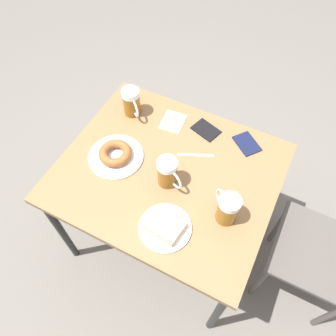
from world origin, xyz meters
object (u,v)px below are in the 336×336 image
Objects in this scene: plate_with_donut at (116,155)px; passport_near_edge at (206,130)px; fork at (196,155)px; passport_far_edge at (247,144)px; beer_mug_left at (168,173)px; beer_mug_center at (228,208)px; napkin_folded at (173,122)px; beer_mug_right at (132,102)px; plate_with_cake at (165,227)px.

plate_with_donut is 0.45m from passport_near_edge.
passport_far_edge reaches higher than fork.
beer_mug_left is 0.20m from fork.
beer_mug_center is at bearing 6.53° from passport_far_edge.
beer_mug_right is at bearing -80.43° from napkin_folded.
fork is (-0.17, 0.32, -0.02)m from plate_with_donut.
passport_far_edge is at bearing 132.24° from fork.
beer_mug_right reaches higher than napkin_folded.
plate_with_cake is at bearing 41.75° from beer_mug_right.
beer_mug_right is 0.89× the size of fork.
passport_far_edge is (-0.01, 0.20, 0.00)m from passport_near_edge.
beer_mug_left is at bearing -33.88° from passport_far_edge.
plate_with_donut is 0.27m from beer_mug_left.
beer_mug_right is at bearing -83.23° from passport_far_edge.
passport_near_edge is (-0.02, 0.16, 0.00)m from napkin_folded.
plate_with_cake is 0.41m from plate_with_donut.
beer_mug_left reaches higher than plate_with_cake.
beer_mug_right reaches higher than passport_near_edge.
beer_mug_center is 0.46m from passport_near_edge.
passport_near_edge is at bearing 174.64° from beer_mug_left.
beer_mug_left is at bearing -98.57° from beer_mug_center.
plate_with_donut is 0.36m from fork.
beer_mug_center is (0.05, 0.55, 0.05)m from plate_with_donut.
beer_mug_center reaches higher than fork.
beer_mug_right is (-0.48, -0.43, 0.05)m from plate_with_cake.
plate_with_donut is at bearing -61.52° from fork.
beer_mug_right is 0.22m from napkin_folded.
plate_with_cake reaches higher than napkin_folded.
beer_mug_left is 0.43m from passport_far_edge.
passport_far_edge is (-0.35, 0.24, -0.07)m from beer_mug_left.
plate_with_donut reaches higher than fork.
plate_with_cake is at bearing 59.92° from plate_with_donut.
plate_with_donut is 0.61m from passport_far_edge.
napkin_folded is (-0.32, -0.13, -0.07)m from beer_mug_left.
beer_mug_left reaches higher than plate_with_donut.
passport_near_edge is at bearing -173.77° from fork.
beer_mug_left reaches higher than fork.
passport_near_edge is (-0.38, -0.25, -0.07)m from beer_mug_center.
plate_with_donut is 1.83× the size of napkin_folded.
plate_with_cake is 1.32× the size of fork.
beer_mug_center is at bearing 81.43° from beer_mug_left.
passport_near_edge reaches higher than fork.
passport_far_edge is (-0.39, -0.04, -0.07)m from beer_mug_center.
beer_mug_left is at bearing -155.78° from plate_with_cake.
plate_with_cake is 1.43× the size of passport_near_edge.
plate_with_donut reaches higher than passport_near_edge.
beer_mug_right reaches higher than passport_far_edge.
beer_mug_right is 0.93× the size of passport_far_edge.
plate_with_cake is 1.54× the size of napkin_folded.
napkin_folded is (-0.31, 0.14, -0.02)m from plate_with_donut.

